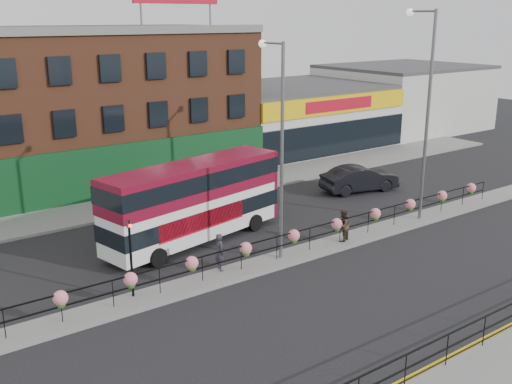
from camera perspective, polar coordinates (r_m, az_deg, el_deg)
ground at (r=28.48m, az=3.58°, el=-6.21°), size 120.00×120.00×0.00m
north_pavement at (r=37.91m, az=-8.05°, el=-0.42°), size 60.00×4.00×0.15m
median at (r=28.46m, az=3.59°, el=-6.07°), size 60.00×1.60×0.15m
yellow_line_inner at (r=22.68m, az=19.85°, el=-13.47°), size 60.00×0.10×0.01m
yellow_line_outer at (r=22.60m, az=20.24°, el=-13.63°), size 60.00×0.10×0.01m
brick_building at (r=42.54m, az=-18.30°, el=7.72°), size 25.00×12.21×10.30m
supermarket at (r=52.50m, az=3.25°, el=7.27°), size 15.00×12.25×5.30m
warehouse_east at (r=62.80m, az=13.80°, el=8.79°), size 14.50×12.00×6.30m
median_railing at (r=28.10m, az=3.62°, el=-4.24°), size 30.04×0.56×1.23m
south_railing at (r=20.56m, az=17.80°, el=-13.47°), size 20.04×0.05×1.12m
double_decker_bus at (r=29.69m, az=-5.88°, el=-0.22°), size 10.29×4.28×4.05m
car at (r=39.30m, az=9.86°, el=1.26°), size 3.97×5.87×1.68m
pedestrian_a at (r=26.43m, az=-3.45°, el=-5.71°), size 0.77×0.64×1.69m
pedestrian_b at (r=30.03m, az=8.27°, el=-3.17°), size 1.22×1.17×1.63m
lamp_column_west at (r=26.56m, az=2.17°, el=5.59°), size 0.35×1.72×9.80m
lamp_column_east at (r=33.24m, az=15.77°, el=8.61°), size 0.40×1.96×11.19m
traffic_light_median at (r=23.94m, az=-11.91°, el=-4.68°), size 0.15×0.28×3.65m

